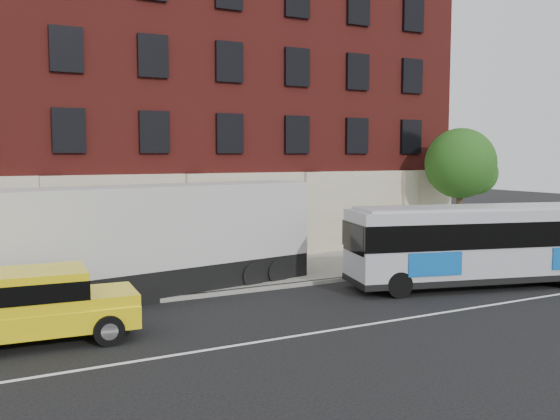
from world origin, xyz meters
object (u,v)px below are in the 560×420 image
yellow_suv (33,302)px  shipping_container (160,241)px  city_bus (492,242)px  street_tree (461,166)px

yellow_suv → shipping_container: (4.61, 3.98, 0.81)m
city_bus → yellow_suv: city_bus is taller
yellow_suv → shipping_container: size_ratio=0.44×
city_bus → shipping_container: shipping_container is taller
street_tree → yellow_suv: street_tree is taller
street_tree → shipping_container: (-16.54, -2.35, -2.48)m
street_tree → yellow_suv: 22.32m
yellow_suv → street_tree: bearing=16.7°
street_tree → shipping_container: size_ratio=0.52×
street_tree → yellow_suv: size_ratio=1.19×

